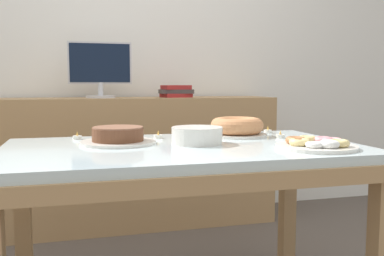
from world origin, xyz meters
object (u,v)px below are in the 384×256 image
cake_chocolate_round (118,136)px  tealight_near_front (280,136)px  plate_stack (197,135)px  book_stack (176,91)px  tealight_right_edge (158,136)px  pastry_platter (317,144)px  cake_golden_bundt (237,127)px  computer_monitor (100,70)px  tealight_centre (268,131)px  tealight_near_cakes (110,135)px  tealight_left_edge (77,137)px

cake_chocolate_round → tealight_near_front: 0.74m
plate_stack → book_stack: bearing=80.9°
tealight_near_front → tealight_right_edge: size_ratio=1.00×
pastry_platter → plate_stack: (-0.41, 0.24, 0.02)m
cake_golden_bundt → plate_stack: bearing=-140.5°
plate_stack → computer_monitor: bearing=103.7°
tealight_centre → tealight_near_front: size_ratio=1.00×
book_stack → tealight_right_edge: 1.14m
tealight_right_edge → cake_chocolate_round: bearing=-145.2°
plate_stack → tealight_near_cakes: (-0.33, 0.31, -0.02)m
computer_monitor → tealight_left_edge: computer_monitor is taller
cake_golden_bundt → tealight_near_cakes: 0.60m
tealight_left_edge → cake_chocolate_round: bearing=-50.0°
computer_monitor → tealight_right_edge: (0.20, -1.08, -0.33)m
book_stack → cake_chocolate_round: 1.33m
tealight_near_cakes → tealight_left_edge: bearing=-167.9°
cake_chocolate_round → cake_golden_bundt: size_ratio=1.10×
plate_stack → tealight_centre: size_ratio=5.25×
cake_golden_bundt → tealight_left_edge: bearing=174.5°
cake_chocolate_round → book_stack: bearing=66.7°
tealight_near_front → tealight_near_cakes: (-0.75, 0.22, 0.00)m
computer_monitor → tealight_left_edge: size_ratio=10.60×
computer_monitor → tealight_near_front: computer_monitor is taller
computer_monitor → tealight_centre: (0.77, -1.01, -0.33)m
tealight_right_edge → tealight_left_edge: same height
cake_golden_bundt → plate_stack: size_ratio=1.35×
cake_chocolate_round → cake_golden_bundt: cake_golden_bundt is taller
computer_monitor → book_stack: (0.53, 0.00, -0.15)m
pastry_platter → tealight_near_front: pastry_platter is taller
pastry_platter → book_stack: bearing=97.3°
plate_stack → cake_golden_bundt: bearing=39.5°
pastry_platter → tealight_left_edge: bearing=149.3°
plate_stack → tealight_near_front: size_ratio=5.25×
cake_chocolate_round → tealight_near_cakes: cake_chocolate_round is taller
plate_stack → tealight_near_front: (0.42, 0.09, -0.02)m
cake_chocolate_round → pastry_platter: bearing=-24.7°
tealight_right_edge → tealight_left_edge: size_ratio=1.00×
tealight_left_edge → tealight_near_front: bearing=-12.0°
tealight_centre → tealight_near_cakes: bearing=178.5°
tealight_near_front → tealight_left_edge: (-0.90, 0.19, 0.00)m
tealight_right_edge → tealight_near_cakes: bearing=156.5°
book_stack → tealight_left_edge: bearing=-123.9°
cake_chocolate_round → tealight_centre: bearing=15.0°
book_stack → tealight_centre: bearing=-76.3°
pastry_platter → tealight_near_cakes: 0.92m
computer_monitor → tealight_right_edge: size_ratio=10.60×
computer_monitor → pastry_platter: size_ratio=1.38×
pastry_platter → tealight_right_edge: 0.70m
cake_golden_bundt → tealight_near_cakes: size_ratio=7.08×
cake_golden_bundt → tealight_centre: cake_golden_bundt is taller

